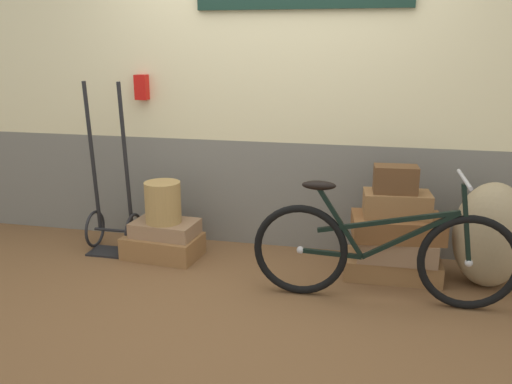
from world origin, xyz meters
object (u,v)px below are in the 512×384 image
Objects in this scene: suitcase_1 at (165,228)px; wicker_basket at (163,202)px; suitcase_0 at (163,246)px; burlap_sack at (491,235)px; suitcase_3 at (397,248)px; suitcase_6 at (396,179)px; suitcase_4 at (397,227)px; luggage_trolley at (112,212)px; suitcase_2 at (392,266)px; bicycle at (381,252)px; suitcase_5 at (397,204)px.

suitcase_1 is 0.22m from wicker_basket.
suitcase_0 is 0.78× the size of burlap_sack.
suitcase_6 reaches higher than suitcase_3.
suitcase_6 is at bearing 161.72° from suitcase_3.
luggage_trolley reaches higher than suitcase_4.
suitcase_2 is at bearing 134.90° from suitcase_3.
suitcase_1 is 0.29× the size of bicycle.
suitcase_3 reaches higher than suitcase_0.
bicycle is at bearing -111.42° from suitcase_4.
burlap_sack is (0.62, -0.00, -0.01)m from suitcase_4.
suitcase_6 is at bearing -151.37° from suitcase_2.
suitcase_5 is 1.43× the size of wicker_basket.
suitcase_4 is at bearing 0.01° from wicker_basket.
luggage_trolley is (-2.23, 0.05, -0.23)m from suitcase_5.
suitcase_0 is 1.77m from suitcase_2.
suitcase_6 is at bearing 0.25° from wicker_basket.
suitcase_3 is 1.79m from wicker_basket.
bicycle is (-0.12, -0.40, 0.11)m from suitcase_3.
bicycle is at bearing -103.86° from suitcase_2.
suitcase_5 reaches higher than suitcase_4.
suitcase_0 is at bearing 176.23° from suitcase_6.
suitcase_4 is 0.37× the size of bicycle.
suitcase_1 is (0.02, 0.02, 0.14)m from suitcase_0.
suitcase_2 is 0.91× the size of burlap_sack.
suitcase_4 reaches higher than suitcase_3.
suitcase_2 is (1.77, 0.02, -0.01)m from suitcase_0.
suitcase_0 is 1.18× the size of suitcase_1.
bicycle reaches higher than suitcase_3.
suitcase_6 is 0.22× the size of luggage_trolley.
suitcase_3 is at bearing -0.19° from wicker_basket.
suitcase_4 is 2.25m from luggage_trolley.
suitcase_4 is 2.10× the size of suitcase_6.
bicycle is at bearing -104.10° from suitcase_6.
suitcase_6 is at bearing 5.89° from suitcase_0.
suitcase_6 is at bearing 79.89° from bicycle.
suitcase_3 is at bearing -1.89° from luggage_trolley.
suitcase_1 is at bearing 172.87° from suitcase_4.
suitcase_1 is at bearing 165.61° from bicycle.
suitcase_2 is 0.31m from suitcase_4.
burlap_sack is 0.84m from bicycle.
luggage_trolley reaches higher than suitcase_5.
luggage_trolley is 2.87m from burlap_sack.
wicker_basket is 0.50m from luggage_trolley.
suitcase_3 is at bearing -179.86° from burlap_sack.
luggage_trolley is at bearing 173.52° from suitcase_5.
suitcase_5 reaches higher than suitcase_1.
wicker_basket is (-1.76, -0.02, -0.10)m from suitcase_5.
suitcase_2 is 0.40× the size of bicycle.
suitcase_6 is 0.57m from bicycle.
luggage_trolley is (-0.48, 0.05, 0.08)m from suitcase_1.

